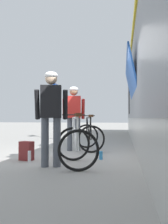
% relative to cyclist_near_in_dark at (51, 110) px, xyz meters
% --- Properties ---
extents(ground_plane, '(80.00, 80.00, 0.00)m').
position_rel_cyclist_near_in_dark_xyz_m(ground_plane, '(0.25, 1.17, -1.05)').
color(ground_plane, '#A09E99').
extents(cyclist_near_in_dark, '(0.65, 0.40, 1.76)m').
position_rel_cyclist_near_in_dark_xyz_m(cyclist_near_in_dark, '(0.00, 0.00, 0.00)').
color(cyclist_near_in_dark, '#4C515B').
rests_on(cyclist_near_in_dark, ground).
extents(cyclist_far_in_red, '(0.65, 0.39, 1.76)m').
position_rel_cyclist_near_in_dark_xyz_m(cyclist_far_in_red, '(-0.02, 2.18, 0.00)').
color(cyclist_far_in_red, '#4C515B').
rests_on(cyclist_far_in_red, ground).
extents(bicycle_near_white, '(0.99, 1.23, 0.99)m').
position_rel_cyclist_near_in_dark_xyz_m(bicycle_near_white, '(0.43, 0.17, -0.65)').
color(bicycle_near_white, black).
rests_on(bicycle_near_white, ground).
extents(bicycle_far_black, '(0.97, 1.22, 0.99)m').
position_rel_cyclist_near_in_dark_xyz_m(bicycle_far_black, '(0.37, 2.35, -0.65)').
color(bicycle_far_black, black).
rests_on(bicycle_far_black, ground).
extents(backpack_on_platform, '(0.32, 0.25, 0.40)m').
position_rel_cyclist_near_in_dark_xyz_m(backpack_on_platform, '(-0.71, 0.56, -0.85)').
color(backpack_on_platform, maroon).
rests_on(backpack_on_platform, ground).
extents(water_bottle_near_the_bikes, '(0.08, 0.08, 0.18)m').
position_rel_cyclist_near_in_dark_xyz_m(water_bottle_near_the_bikes, '(0.84, 0.91, -0.96)').
color(water_bottle_near_the_bikes, '#338CCC').
rests_on(water_bottle_near_the_bikes, ground).
extents(water_bottle_by_the_backpack, '(0.06, 0.06, 0.23)m').
position_rel_cyclist_near_in_dark_xyz_m(water_bottle_by_the_backpack, '(-0.56, 0.35, -0.94)').
color(water_bottle_by_the_backpack, silver).
rests_on(water_bottle_by_the_backpack, ground).
extents(platform_sign_post, '(0.08, 0.70, 2.40)m').
position_rel_cyclist_near_in_dark_xyz_m(platform_sign_post, '(-1.54, 5.61, 0.57)').
color(platform_sign_post, '#595B60').
rests_on(platform_sign_post, ground).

